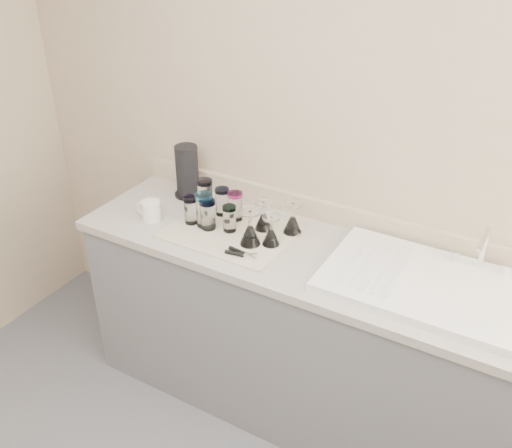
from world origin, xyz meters
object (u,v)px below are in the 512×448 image
Objects in this scene: tumbler_lavender at (230,218)px; tumbler_teal at (205,194)px; tumbler_magenta at (191,210)px; white_mug at (151,210)px; sink_unit at (431,285)px; can_opener at (242,254)px; goblet_front_right at (271,235)px; tumbler_purple at (235,206)px; tumbler_blue at (204,210)px; goblet_back_left at (263,219)px; paper_towel_roll at (187,172)px; goblet_back_right at (293,222)px; tumbler_cyan at (222,201)px; goblet_front_left at (250,233)px; tumbler_extra at (208,214)px.

tumbler_teal is at bearing 150.88° from tumbler_lavender.
white_mug is (-0.19, -0.06, -0.03)m from tumbler_magenta.
tumbler_magenta is (0.02, -0.15, -0.01)m from tumbler_teal.
white_mug is at bearing -175.11° from sink_unit.
goblet_front_right is at bearing 66.58° from can_opener.
white_mug is at bearing -151.98° from tumbler_purple.
goblet_back_left is at bearing 23.63° from tumbler_blue.
goblet_front_right is at bearing -16.40° from tumbler_teal.
goblet_back_right is at bearing -6.74° from paper_towel_roll.
can_opener is at bearing -108.94° from goblet_back_right.
tumbler_teal reaches higher than can_opener.
tumbler_magenta reaches higher than white_mug.
tumbler_teal is 1.16× the size of tumbler_magenta.
goblet_back_right reaches higher than can_opener.
paper_towel_roll is (-0.50, 0.11, 0.07)m from goblet_back_left.
can_opener is 0.54m from white_mug.
sink_unit reaches higher than white_mug.
goblet_back_left is 1.08× the size of white_mug.
tumbler_magenta is 0.07m from tumbler_blue.
tumbler_purple is (-0.94, 0.08, 0.06)m from sink_unit.
goblet_back_right reaches higher than tumbler_purple.
tumbler_magenta is at bearing 16.66° from white_mug.
goblet_back_left is at bearing 175.25° from sink_unit.
tumbler_teal is 1.21× the size of tumbler_lavender.
tumbler_cyan is 0.84× the size of tumbler_blue.
tumbler_magenta is 0.79× the size of goblet_front_left.
sink_unit is at bearing 13.18° from can_opener.
tumbler_extra is at bearing -115.61° from tumbler_purple.
white_mug is at bearing -160.98° from goblet_back_left.
paper_towel_roll reaches higher than goblet_front_left.
goblet_front_left is at bearing -3.90° from tumbler_magenta.
goblet_front_left is (-0.11, -0.18, 0.00)m from goblet_back_right.
tumbler_magenta is 0.20m from white_mug.
tumbler_teal is 0.18m from tumbler_purple.
goblet_back_left reaches higher than tumbler_cyan.
tumbler_extra is 1.09× the size of white_mug.
can_opener is at bearing -166.82° from sink_unit.
tumbler_extra is 0.38m from goblet_back_right.
tumbler_blue reaches higher than tumbler_teal.
sink_unit is 6.10× the size of tumbler_cyan.
paper_towel_roll is (-0.28, 0.23, 0.05)m from tumbler_extra.
goblet_back_right is 0.56× the size of paper_towel_roll.
paper_towel_roll is (-0.27, 0.09, 0.05)m from tumbler_cyan.
tumbler_lavender is at bearing -45.26° from tumbler_cyan.
goblet_back_right is at bearing 27.27° from tumbler_lavender.
goblet_back_right reaches higher than tumbler_lavender.
white_mug is (-0.26, -0.07, -0.04)m from tumbler_blue.
tumbler_blue is 0.34m from paper_towel_roll.
tumbler_extra is (0.01, -0.14, 0.00)m from tumbler_cyan.
can_opener is at bearing -19.48° from tumbler_magenta.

